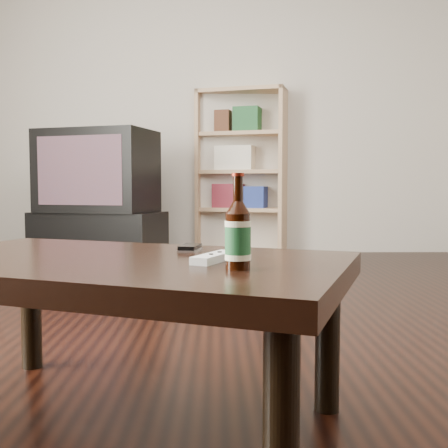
{
  "coord_description": "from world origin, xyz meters",
  "views": [
    {
      "loc": [
        -0.02,
        -1.83,
        0.6
      ],
      "look_at": [
        -0.0,
        -0.71,
        0.52
      ],
      "focal_mm": 42.0,
      "sensor_mm": 36.0,
      "label": 1
    }
  ],
  "objects_px": {
    "tv_stand": "(99,237)",
    "beer_bottle": "(238,236)",
    "tv": "(97,171)",
    "coffee_table": "(117,280)",
    "bookshelf": "(242,169)",
    "phone": "(190,248)",
    "remote": "(215,257)"
  },
  "relations": [
    {
      "from": "tv_stand",
      "to": "beer_bottle",
      "type": "distance_m",
      "value": 3.27
    },
    {
      "from": "tv",
      "to": "coffee_table",
      "type": "height_order",
      "value": "tv"
    },
    {
      "from": "bookshelf",
      "to": "phone",
      "type": "distance_m",
      "value": 3.44
    },
    {
      "from": "tv",
      "to": "bookshelf",
      "type": "xyz_separation_m",
      "value": [
        1.19,
        0.64,
        0.04
      ]
    },
    {
      "from": "tv_stand",
      "to": "phone",
      "type": "distance_m",
      "value": 2.92
    },
    {
      "from": "coffee_table",
      "to": "remote",
      "type": "xyz_separation_m",
      "value": [
        0.25,
        -0.07,
        0.07
      ]
    },
    {
      "from": "tv_stand",
      "to": "coffee_table",
      "type": "relative_size",
      "value": 0.78
    },
    {
      "from": "tv",
      "to": "bookshelf",
      "type": "relative_size",
      "value": 0.67
    },
    {
      "from": "tv_stand",
      "to": "bookshelf",
      "type": "distance_m",
      "value": 1.47
    },
    {
      "from": "coffee_table",
      "to": "remote",
      "type": "relative_size",
      "value": 7.69
    },
    {
      "from": "bookshelf",
      "to": "phone",
      "type": "height_order",
      "value": "bookshelf"
    },
    {
      "from": "tv",
      "to": "beer_bottle",
      "type": "relative_size",
      "value": 4.78
    },
    {
      "from": "tv_stand",
      "to": "bookshelf",
      "type": "xyz_separation_m",
      "value": [
        1.19,
        0.64,
        0.57
      ]
    },
    {
      "from": "coffee_table",
      "to": "beer_bottle",
      "type": "relative_size",
      "value": 6.26
    },
    {
      "from": "tv",
      "to": "remote",
      "type": "xyz_separation_m",
      "value": [
        0.95,
        -2.98,
        -0.3
      ]
    },
    {
      "from": "coffee_table",
      "to": "remote",
      "type": "height_order",
      "value": "remote"
    },
    {
      "from": "phone",
      "to": "tv_stand",
      "type": "bearing_deg",
      "value": 119.08
    },
    {
      "from": "tv_stand",
      "to": "beer_bottle",
      "type": "bearing_deg",
      "value": -54.8
    },
    {
      "from": "coffee_table",
      "to": "phone",
      "type": "relative_size",
      "value": 12.42
    },
    {
      "from": "bookshelf",
      "to": "beer_bottle",
      "type": "height_order",
      "value": "bookshelf"
    },
    {
      "from": "tv",
      "to": "phone",
      "type": "height_order",
      "value": "tv"
    },
    {
      "from": "beer_bottle",
      "to": "remote",
      "type": "relative_size",
      "value": 1.23
    },
    {
      "from": "tv_stand",
      "to": "tv",
      "type": "distance_m",
      "value": 0.53
    },
    {
      "from": "tv_stand",
      "to": "remote",
      "type": "distance_m",
      "value": 3.14
    },
    {
      "from": "phone",
      "to": "beer_bottle",
      "type": "bearing_deg",
      "value": -58.48
    },
    {
      "from": "bookshelf",
      "to": "beer_bottle",
      "type": "xyz_separation_m",
      "value": [
        -0.18,
        -3.74,
        -0.28
      ]
    },
    {
      "from": "tv",
      "to": "phone",
      "type": "relative_size",
      "value": 9.48
    },
    {
      "from": "tv_stand",
      "to": "beer_bottle",
      "type": "height_order",
      "value": "beer_bottle"
    },
    {
      "from": "remote",
      "to": "tv_stand",
      "type": "bearing_deg",
      "value": 134.19
    },
    {
      "from": "coffee_table",
      "to": "phone",
      "type": "xyz_separation_m",
      "value": [
        0.18,
        0.14,
        0.06
      ]
    },
    {
      "from": "bookshelf",
      "to": "phone",
      "type": "bearing_deg",
      "value": -78.49
    },
    {
      "from": "tv",
      "to": "remote",
      "type": "relative_size",
      "value": 5.87
    }
  ]
}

